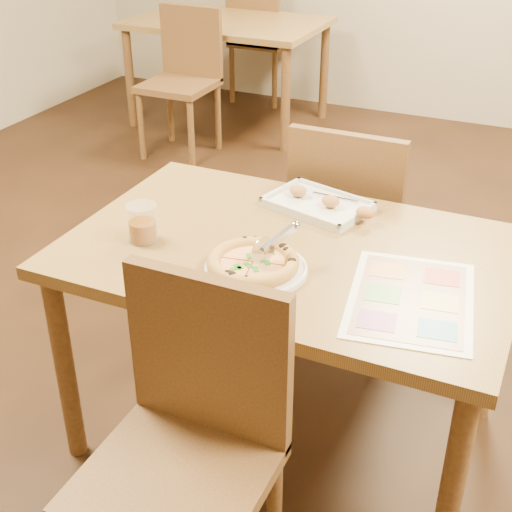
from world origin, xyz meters
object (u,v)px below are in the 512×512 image
at_px(dining_table, 289,272).
at_px(bg_chair_near, 185,63).
at_px(bg_table, 228,33).
at_px(chair_far, 350,212).
at_px(bg_chair_far, 257,29).
at_px(appetizer_tray, 320,205).
at_px(glass_tumbler, 143,225).
at_px(chair_near, 192,416).
at_px(pizza, 253,263).
at_px(menu, 411,299).
at_px(pizza_cutter, 274,242).
at_px(plate, 256,269).

bearing_deg(dining_table, bg_chair_near, 126.05).
height_order(dining_table, bg_table, same).
height_order(chair_far, bg_chair_far, same).
height_order(chair_far, appetizer_tray, chair_far).
height_order(chair_far, glass_tumbler, chair_far).
height_order(dining_table, glass_tumbler, glass_tumbler).
bearing_deg(chair_near, glass_tumbler, 131.77).
relative_size(dining_table, bg_chair_near, 2.77).
height_order(bg_table, pizza, pizza).
distance_m(bg_table, bg_chair_far, 0.51).
relative_size(chair_far, menu, 1.07).
relative_size(chair_near, bg_chair_near, 1.00).
relative_size(dining_table, pizza, 5.09).
height_order(pizza, pizza_cutter, pizza_cutter).
height_order(bg_table, appetizer_tray, appetizer_tray).
bearing_deg(chair_near, menu, 50.44).
height_order(bg_table, glass_tumbler, glass_tumbler).
bearing_deg(bg_chair_far, plate, 114.31).
bearing_deg(pizza, dining_table, 76.75).
distance_m(chair_far, menu, 0.84).
xyz_separation_m(plate, appetizer_tray, (0.02, 0.44, 0.01)).
bearing_deg(bg_chair_near, chair_near, -60.26).
bearing_deg(bg_chair_far, bg_chair_near, 90.00).
xyz_separation_m(chair_far, bg_chair_near, (-1.60, 1.60, 0.00)).
height_order(appetizer_tray, menu, appetizer_tray).
bearing_deg(plate, pizza_cutter, 41.60).
bearing_deg(menu, pizza_cutter, -179.25).
bearing_deg(bg_chair_near, bg_table, 90.00).
bearing_deg(chair_near, pizza_cutter, 89.17).
relative_size(bg_table, pizza, 5.09).
distance_m(chair_near, appetizer_tray, 0.89).
distance_m(bg_chair_near, pizza_cutter, 2.84).
bearing_deg(glass_tumbler, pizza_cutter, 0.80).
relative_size(chair_near, pizza, 1.84).
bearing_deg(plate, bg_chair_near, 123.52).
distance_m(chair_far, pizza_cutter, 0.77).
height_order(chair_near, menu, chair_near).
bearing_deg(appetizer_tray, chair_near, -89.54).
relative_size(bg_table, menu, 2.97).
xyz_separation_m(dining_table, pizza_cutter, (0.01, -0.14, 0.17)).
bearing_deg(pizza, chair_near, -84.67).
height_order(chair_far, menu, chair_far).
bearing_deg(appetizer_tray, bg_chair_near, 129.64).
relative_size(chair_near, appetizer_tray, 1.23).
bearing_deg(bg_chair_near, menu, -49.48).
bearing_deg(pizza, glass_tumbler, 175.40).
height_order(pizza_cutter, menu, pizza_cutter).
bearing_deg(bg_table, plate, -62.16).
relative_size(bg_table, pizza_cutter, 9.33).
relative_size(pizza_cutter, menu, 0.32).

